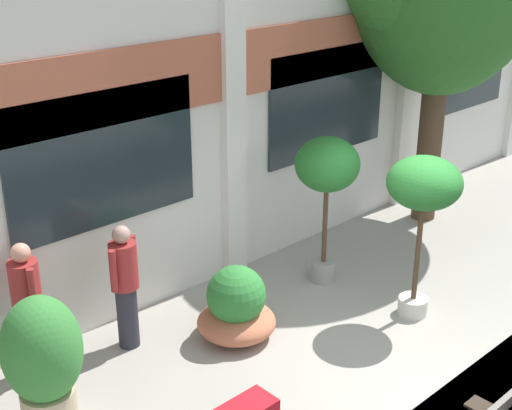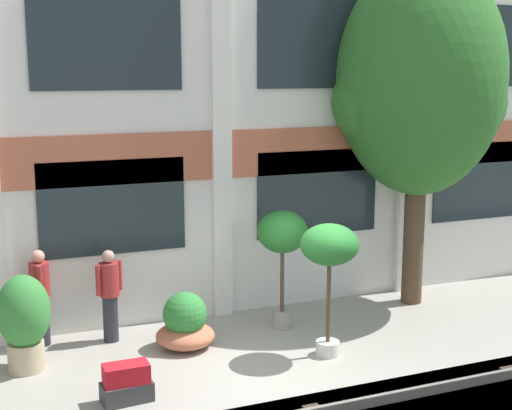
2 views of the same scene
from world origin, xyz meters
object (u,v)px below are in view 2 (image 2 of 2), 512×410
potted_plant_ribbed_drum (24,319)px  potted_plant_terracotta_small (329,251)px  resident_near_plants (110,293)px  potted_plant_square_trough (127,384)px  resident_watching_tracks (40,294)px  broadleaf_tree (420,84)px  potted_plant_wide_bowl (185,325)px  potted_plant_tall_urn (282,237)px

potted_plant_ribbed_drum → potted_plant_terracotta_small: size_ratio=0.70×
potted_plant_ribbed_drum → resident_near_plants: 1.64m
potted_plant_square_trough → resident_near_plants: bearing=84.3°
resident_watching_tracks → resident_near_plants: bearing=-9.2°
broadleaf_tree → resident_watching_tracks: broadleaf_tree is taller
broadleaf_tree → resident_near_plants: size_ratio=4.16×
potted_plant_ribbed_drum → potted_plant_wide_bowl: potted_plant_ribbed_drum is taller
broadleaf_tree → potted_plant_square_trough: broadleaf_tree is taller
potted_plant_wide_bowl → potted_plant_terracotta_small: bearing=-30.5°
potted_plant_ribbed_drum → potted_plant_wide_bowl: 2.62m
potted_plant_tall_urn → resident_watching_tracks: 4.30m
resident_watching_tracks → resident_near_plants: size_ratio=1.03×
potted_plant_wide_bowl → potted_plant_square_trough: bearing=-129.5°
potted_plant_ribbed_drum → potted_plant_wide_bowl: (2.58, -0.03, -0.45)m
potted_plant_ribbed_drum → resident_watching_tracks: size_ratio=0.92×
resident_watching_tracks → potted_plant_square_trough: bearing=-67.7°
broadleaf_tree → potted_plant_terracotta_small: (-2.87, -1.81, -2.61)m
potted_plant_ribbed_drum → potted_plant_terracotta_small: bearing=-15.0°
potted_plant_terracotta_small → resident_near_plants: 3.87m
potted_plant_terracotta_small → resident_watching_tracks: size_ratio=1.32×
potted_plant_tall_urn → potted_plant_square_trough: size_ratio=2.96×
potted_plant_terracotta_small → potted_plant_wide_bowl: potted_plant_terracotta_small is taller
potted_plant_tall_urn → potted_plant_terracotta_small: 1.47m
potted_plant_tall_urn → potted_plant_ribbed_drum: size_ratio=1.41×
broadleaf_tree → potted_plant_tall_urn: (-3.04, -0.35, -2.68)m
resident_watching_tracks → potted_plant_terracotta_small: bearing=-23.6°
broadleaf_tree → resident_watching_tracks: (-7.19, 0.44, -3.48)m
resident_near_plants → potted_plant_wide_bowl: bearing=31.2°
potted_plant_tall_urn → potted_plant_wide_bowl: bearing=-173.1°
potted_plant_ribbed_drum → resident_near_plants: bearing=26.6°
resident_watching_tracks → resident_near_plants: (1.12, -0.26, -0.03)m
broadleaf_tree → potted_plant_wide_bowl: size_ratio=6.72×
potted_plant_tall_urn → potted_plant_ribbed_drum: bearing=-177.4°
potted_plant_terracotta_small → resident_near_plants: bearing=148.2°
potted_plant_tall_urn → resident_watching_tracks: size_ratio=1.31×
potted_plant_ribbed_drum → resident_near_plants: resident_near_plants is taller
broadleaf_tree → potted_plant_ribbed_drum: broadleaf_tree is taller
potted_plant_wide_bowl → resident_watching_tracks: (-2.24, 1.02, 0.50)m
potted_plant_tall_urn → potted_plant_terracotta_small: (0.18, -1.46, 0.07)m
potted_plant_square_trough → resident_watching_tracks: (-0.89, 2.66, 0.63)m
potted_plant_wide_bowl → resident_watching_tracks: size_ratio=0.60×
potted_plant_wide_bowl → potted_plant_tall_urn: bearing=6.9°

